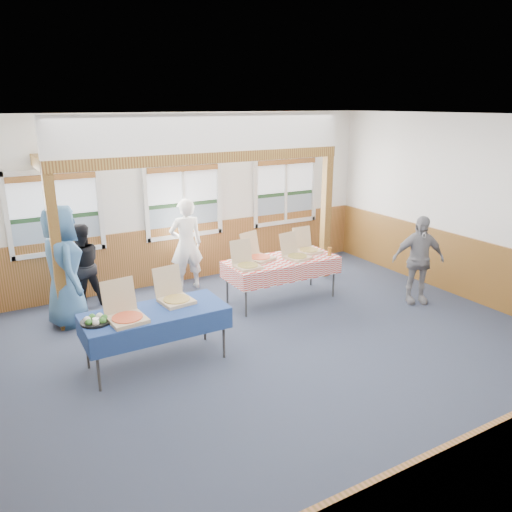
{
  "coord_description": "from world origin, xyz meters",
  "views": [
    {
      "loc": [
        -3.46,
        -5.33,
        3.35
      ],
      "look_at": [
        0.17,
        1.0,
        1.11
      ],
      "focal_mm": 35.0,
      "sensor_mm": 36.0,
      "label": 1
    }
  ],
  "objects_px": {
    "woman_white": "(186,244)",
    "woman_black": "(82,266)",
    "man_blue": "(63,266)",
    "person_grey": "(418,260)",
    "table_left": "(155,315)",
    "table_right": "(282,262)"
  },
  "relations": [
    {
      "from": "table_right",
      "to": "woman_black",
      "type": "bearing_deg",
      "value": 165.65
    },
    {
      "from": "table_left",
      "to": "woman_white",
      "type": "distance_m",
      "value": 2.86
    },
    {
      "from": "woman_white",
      "to": "woman_black",
      "type": "relative_size",
      "value": 1.19
    },
    {
      "from": "table_left",
      "to": "person_grey",
      "type": "distance_m",
      "value": 4.65
    },
    {
      "from": "table_left",
      "to": "man_blue",
      "type": "distance_m",
      "value": 2.07
    },
    {
      "from": "man_blue",
      "to": "person_grey",
      "type": "distance_m",
      "value": 5.83
    },
    {
      "from": "man_blue",
      "to": "person_grey",
      "type": "height_order",
      "value": "man_blue"
    },
    {
      "from": "table_right",
      "to": "person_grey",
      "type": "xyz_separation_m",
      "value": [
        1.99,
        -1.25,
        0.07
      ]
    },
    {
      "from": "table_left",
      "to": "person_grey",
      "type": "xyz_separation_m",
      "value": [
        4.65,
        -0.16,
        0.07
      ]
    },
    {
      "from": "table_right",
      "to": "woman_white",
      "type": "height_order",
      "value": "woman_white"
    },
    {
      "from": "man_blue",
      "to": "person_grey",
      "type": "relative_size",
      "value": 1.24
    },
    {
      "from": "table_left",
      "to": "table_right",
      "type": "distance_m",
      "value": 2.87
    },
    {
      "from": "table_right",
      "to": "man_blue",
      "type": "height_order",
      "value": "man_blue"
    },
    {
      "from": "table_left",
      "to": "person_grey",
      "type": "relative_size",
      "value": 1.3
    },
    {
      "from": "table_left",
      "to": "man_blue",
      "type": "bearing_deg",
      "value": 97.75
    },
    {
      "from": "table_left",
      "to": "woman_white",
      "type": "relative_size",
      "value": 1.17
    },
    {
      "from": "woman_white",
      "to": "table_right",
      "type": "bearing_deg",
      "value": 135.46
    },
    {
      "from": "woman_black",
      "to": "person_grey",
      "type": "relative_size",
      "value": 0.93
    },
    {
      "from": "woman_black",
      "to": "woman_white",
      "type": "bearing_deg",
      "value": 173.92
    },
    {
      "from": "table_left",
      "to": "person_grey",
      "type": "bearing_deg",
      "value": -17.04
    },
    {
      "from": "woman_white",
      "to": "woman_black",
      "type": "xyz_separation_m",
      "value": [
        -1.86,
        0.09,
        -0.13
      ]
    },
    {
      "from": "table_left",
      "to": "woman_black",
      "type": "relative_size",
      "value": 1.39
    }
  ]
}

